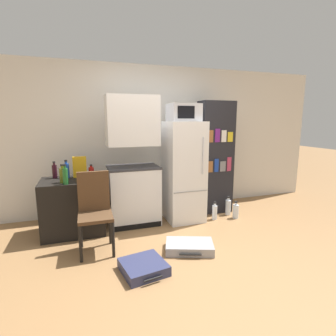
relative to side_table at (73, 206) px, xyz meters
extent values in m
plane|color=olive|center=(1.28, -1.28, -0.39)|extent=(24.00, 24.00, 0.00)
cube|color=silver|center=(1.48, 0.72, 0.87)|extent=(6.40, 0.10, 2.51)
cube|color=black|center=(0.00, 0.00, 0.00)|extent=(0.83, 0.64, 0.77)
cube|color=white|center=(0.89, 0.06, 0.05)|extent=(0.75, 0.52, 0.87)
cube|color=#333338|center=(0.89, 0.06, 0.50)|extent=(0.77, 0.53, 0.03)
cube|color=white|center=(0.89, 0.06, 1.20)|extent=(0.75, 0.44, 0.73)
cube|color=black|center=(0.89, -0.20, -0.35)|extent=(0.72, 0.01, 0.08)
cube|color=white|center=(1.68, 0.00, 0.40)|extent=(0.57, 0.63, 1.57)
cube|color=gray|center=(1.68, -0.32, 0.15)|extent=(0.55, 0.01, 0.01)
cylinder|color=silver|center=(1.87, -0.33, 0.68)|extent=(0.02, 0.02, 0.55)
cube|color=#B7B7BC|center=(1.68, 0.00, 1.32)|extent=(0.46, 0.40, 0.27)
cube|color=black|center=(1.64, -0.20, 1.32)|extent=(0.27, 0.01, 0.18)
cube|color=black|center=(2.34, 0.16, 0.57)|extent=(0.57, 0.32, 1.90)
cube|color=brown|center=(2.16, 0.00, 0.45)|extent=(0.10, 0.01, 0.18)
cube|color=#193899|center=(2.28, 0.00, 0.46)|extent=(0.07, 0.01, 0.22)
cube|color=slate|center=(2.40, 0.00, 0.44)|extent=(0.10, 0.01, 0.17)
cube|color=#A33351|center=(2.52, 0.00, 0.47)|extent=(0.08, 0.01, 0.24)
cube|color=brown|center=(2.16, 0.00, 0.95)|extent=(0.08, 0.01, 0.20)
cube|color=#661E75|center=(2.28, 0.00, 0.96)|extent=(0.09, 0.01, 0.22)
cube|color=silver|center=(2.40, 0.00, 0.95)|extent=(0.09, 0.01, 0.19)
cube|color=gold|center=(2.52, 0.00, 0.93)|extent=(0.09, 0.01, 0.16)
cylinder|color=#AD1914|center=(0.28, 0.09, 0.46)|extent=(0.07, 0.07, 0.14)
cylinder|color=#AD1914|center=(0.28, 0.09, 0.54)|extent=(0.03, 0.03, 0.03)
cylinder|color=black|center=(0.28, 0.09, 0.56)|extent=(0.04, 0.04, 0.01)
cylinder|color=#566619|center=(-0.09, -0.16, 0.48)|extent=(0.09, 0.09, 0.19)
cylinder|color=#566619|center=(-0.09, -0.16, 0.60)|extent=(0.04, 0.04, 0.03)
cylinder|color=black|center=(-0.09, -0.16, 0.63)|extent=(0.05, 0.05, 0.02)
cylinder|color=black|center=(-0.22, 0.17, 0.48)|extent=(0.07, 0.07, 0.19)
cylinder|color=black|center=(-0.22, 0.17, 0.59)|extent=(0.03, 0.03, 0.03)
cylinder|color=black|center=(-0.22, 0.17, 0.62)|extent=(0.03, 0.03, 0.02)
cylinder|color=#1E6028|center=(-0.06, -0.26, 0.49)|extent=(0.07, 0.07, 0.21)
cylinder|color=#1E6028|center=(-0.06, -0.26, 0.61)|extent=(0.03, 0.03, 0.04)
cylinder|color=black|center=(-0.06, -0.26, 0.64)|extent=(0.03, 0.03, 0.02)
cylinder|color=#1E47A3|center=(-0.06, 0.16, 0.49)|extent=(0.08, 0.08, 0.20)
cylinder|color=#1E47A3|center=(-0.06, 0.16, 0.61)|extent=(0.04, 0.04, 0.04)
cylinder|color=black|center=(-0.06, 0.16, 0.64)|extent=(0.04, 0.04, 0.02)
cylinder|color=silver|center=(0.18, -0.09, 0.41)|extent=(0.15, 0.15, 0.04)
cube|color=gold|center=(0.12, 0.14, 0.54)|extent=(0.19, 0.07, 0.30)
cylinder|color=black|center=(0.09, -0.90, -0.17)|extent=(0.04, 0.04, 0.44)
cylinder|color=black|center=(0.45, -0.90, -0.17)|extent=(0.04, 0.04, 0.44)
cylinder|color=black|center=(0.09, -0.53, -0.17)|extent=(0.04, 0.04, 0.44)
cylinder|color=black|center=(0.45, -0.54, -0.17)|extent=(0.04, 0.04, 0.44)
cube|color=#4C331E|center=(0.27, -0.72, 0.07)|extent=(0.40, 0.40, 0.04)
cube|color=#4C331E|center=(0.27, -0.54, 0.34)|extent=(0.38, 0.05, 0.50)
cube|color=#99999E|center=(1.36, -1.05, -0.33)|extent=(0.66, 0.53, 0.11)
cylinder|color=black|center=(1.29, -1.23, -0.33)|extent=(0.25, 0.11, 0.02)
cube|color=navy|center=(0.71, -1.31, -0.33)|extent=(0.51, 0.51, 0.11)
cylinder|color=black|center=(0.75, -1.55, -0.33)|extent=(0.20, 0.05, 0.02)
cylinder|color=silver|center=(2.51, -0.27, -0.28)|extent=(0.09, 0.09, 0.22)
cylinder|color=silver|center=(2.51, -0.27, -0.14)|extent=(0.04, 0.04, 0.04)
cylinder|color=black|center=(2.51, -0.27, -0.11)|extent=(0.05, 0.05, 0.02)
cylinder|color=silver|center=(2.16, -0.21, -0.27)|extent=(0.08, 0.08, 0.23)
cylinder|color=silver|center=(2.16, -0.21, -0.14)|extent=(0.04, 0.04, 0.04)
cylinder|color=black|center=(2.16, -0.21, -0.10)|extent=(0.04, 0.04, 0.02)
cylinder|color=silver|center=(2.48, -0.09, -0.26)|extent=(0.09, 0.09, 0.25)
cylinder|color=silver|center=(2.48, -0.09, -0.11)|extent=(0.04, 0.04, 0.04)
cylinder|color=black|center=(2.48, -0.09, -0.08)|extent=(0.05, 0.05, 0.03)
camera|label=1|loc=(0.15, -3.81, 1.21)|focal=28.00mm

